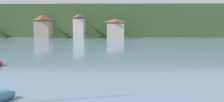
# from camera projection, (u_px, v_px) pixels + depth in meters

# --- Properties ---
(wooded_hillside) EXTENTS (352.00, 54.51, 25.03)m
(wooded_hillside) POSITION_uv_depth(u_px,v_px,m) (99.00, 23.00, 119.14)
(wooded_hillside) COLOR #38562D
(wooded_hillside) RESTS_ON ground_plane
(shore_building_westcentral) EXTENTS (6.05, 6.08, 9.19)m
(shore_building_westcentral) POSITION_uv_depth(u_px,v_px,m) (43.00, 27.00, 84.34)
(shore_building_westcentral) COLOR gray
(shore_building_westcentral) RESTS_ON ground_plane
(shore_building_central) EXTENTS (4.19, 6.21, 9.45)m
(shore_building_central) POSITION_uv_depth(u_px,v_px,m) (79.00, 26.00, 84.07)
(shore_building_central) COLOR beige
(shore_building_central) RESTS_ON ground_plane
(shore_building_eastcentral) EXTENTS (6.89, 4.24, 7.63)m
(shore_building_eastcentral) POSITION_uv_depth(u_px,v_px,m) (115.00, 29.00, 82.92)
(shore_building_eastcentral) COLOR #BCB29E
(shore_building_eastcentral) RESTS_ON ground_plane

